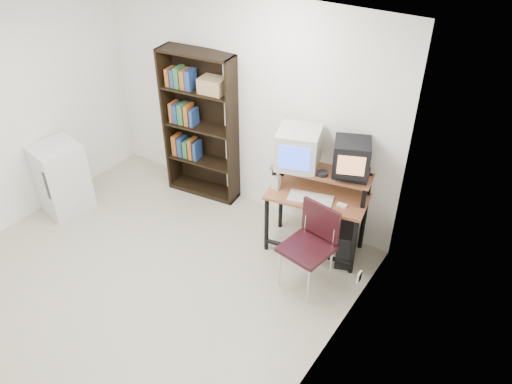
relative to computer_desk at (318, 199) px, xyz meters
The scene contains 18 objects.
floor 2.15m from the computer_desk, 127.63° to the right, with size 4.00×4.00×0.01m, color #BFB89E.
ceiling 2.81m from the computer_desk, 127.63° to the right, with size 4.00×4.00×0.01m, color white.
back_wall 1.45m from the computer_desk, 162.94° to the left, with size 4.00×0.01×2.60m, color white.
right_wall 1.89m from the computer_desk, 65.02° to the right, with size 0.01×4.00×2.60m, color white.
computer_desk is the anchor object (origin of this frame).
crt_monitor 0.59m from the computer_desk, 167.88° to the left, with size 0.55×0.55×0.42m.
vcr 0.47m from the computer_desk, 29.71° to the left, with size 0.36×0.26×0.08m, color black.
crt_tv 0.63m from the computer_desk, 27.58° to the left, with size 0.47×0.47×0.34m.
cd_spindle 0.33m from the computer_desk, 23.95° to the left, with size 0.12×0.12×0.05m, color #26262B.
keyboard 0.14m from the computer_desk, 99.93° to the right, with size 0.47×0.21×0.04m, color beige.
mousepad 0.33m from the computer_desk, ahead, with size 0.22×0.18×0.01m, color black.
mouse 0.32m from the computer_desk, 10.31° to the right, with size 0.10×0.06×0.03m, color white.
desk_speaker 0.48m from the computer_desk, 161.00° to the right, with size 0.08×0.07×0.17m, color beige.
pc_tower 0.60m from the computer_desk, ahead, with size 0.20×0.45×0.42m, color black.
school_chair 0.56m from the computer_desk, 67.03° to the right, with size 0.52×0.52×0.92m.
bookshelf 1.81m from the computer_desk, behind, with size 0.98×0.44×1.90m.
mini_fridge 3.16m from the computer_desk, 160.30° to the right, with size 0.61×0.62×0.89m.
wall_outlet 0.95m from the computer_desk, 32.23° to the right, with size 0.02×0.08×0.12m, color beige.
Camera 1 is at (3.13, -2.38, 3.77)m, focal length 35.00 mm.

